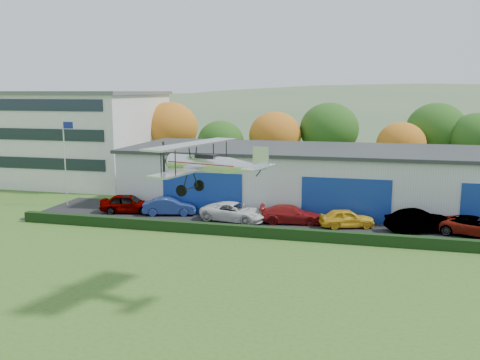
% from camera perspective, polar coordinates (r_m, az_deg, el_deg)
% --- Properties ---
extents(ground, '(300.00, 300.00, 0.00)m').
position_cam_1_polar(ground, '(22.79, -4.78, -17.40)').
color(ground, '#33621F').
rests_on(ground, ground).
extents(apron, '(48.00, 9.00, 0.05)m').
position_cam_1_polar(apron, '(41.63, 8.63, -4.79)').
color(apron, black).
rests_on(apron, ground).
extents(hedge, '(46.00, 0.60, 0.80)m').
position_cam_1_polar(hedge, '(36.92, 7.91, -6.05)').
color(hedge, black).
rests_on(hedge, ground).
extents(hangar, '(40.60, 12.60, 5.30)m').
position_cam_1_polar(hangar, '(47.79, 11.92, 0.22)').
color(hangar, '#B2B7BC').
rests_on(hangar, ground).
extents(office_block, '(20.60, 15.60, 10.40)m').
position_cam_1_polar(office_block, '(64.52, -18.51, 4.64)').
color(office_block, silver).
rests_on(office_block, ground).
extents(flagpole, '(1.05, 0.10, 8.00)m').
position_cam_1_polar(flagpole, '(49.30, -18.62, 2.70)').
color(flagpole, silver).
rests_on(flagpole, ground).
extents(tree_belt, '(75.70, 13.22, 10.12)m').
position_cam_1_polar(tree_belt, '(60.25, 8.56, 5.08)').
color(tree_belt, '#3D2614').
rests_on(tree_belt, ground).
extents(distant_hills, '(430.00, 196.00, 56.00)m').
position_cam_1_polar(distant_hills, '(161.25, 10.05, 1.23)').
color(distant_hills, '#4C6642').
rests_on(distant_hills, ground).
extents(car_0, '(4.99, 2.71, 1.61)m').
position_cam_1_polar(car_0, '(45.65, -12.18, -2.53)').
color(car_0, gray).
rests_on(car_0, apron).
extents(car_1, '(4.69, 2.61, 1.46)m').
position_cam_1_polar(car_1, '(44.28, -7.74, -2.88)').
color(car_1, navy).
rests_on(car_1, apron).
extents(car_2, '(5.74, 3.41, 1.49)m').
position_cam_1_polar(car_2, '(41.79, -0.67, -3.53)').
color(car_2, silver).
rests_on(car_2, apron).
extents(car_3, '(5.09, 2.59, 1.41)m').
position_cam_1_polar(car_3, '(41.36, 5.62, -3.77)').
color(car_3, maroon).
rests_on(car_3, apron).
extents(car_4, '(4.48, 2.90, 1.42)m').
position_cam_1_polar(car_4, '(40.73, 11.64, -4.14)').
color(car_4, gold).
rests_on(car_4, apron).
extents(car_5, '(5.36, 3.48, 1.67)m').
position_cam_1_polar(car_5, '(40.75, 19.29, -4.30)').
color(car_5, gray).
rests_on(car_5, apron).
extents(car_6, '(5.51, 3.75, 1.40)m').
position_cam_1_polar(car_6, '(41.20, 24.44, -4.68)').
color(car_6, gray).
rests_on(car_6, apron).
extents(biplane, '(5.94, 6.74, 2.51)m').
position_cam_1_polar(biplane, '(24.93, -3.53, 1.95)').
color(biplane, silver).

